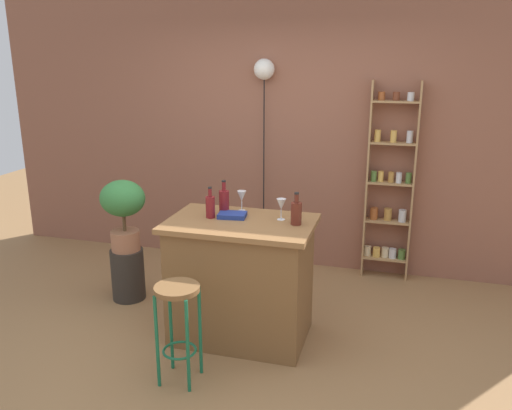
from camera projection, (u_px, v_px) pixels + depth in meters
ground at (230, 355)px, 3.92m from camera, size 12.00×12.00×0.00m
back_wall at (288, 132)px, 5.34m from camera, size 6.40×0.10×2.80m
kitchen_counter at (241, 279)px, 4.07m from camera, size 1.11×0.72×0.96m
bar_stool at (178, 312)px, 3.49m from camera, size 0.30×0.30×0.70m
spice_shelf at (390, 187)px, 5.07m from camera, size 0.45×0.15×1.93m
plant_stool at (128, 274)px, 4.78m from camera, size 0.30×0.30×0.47m
potted_plant at (123, 207)px, 4.60m from camera, size 0.40×0.36×0.64m
bottle_vinegar at (296, 213)px, 3.83m from camera, size 0.08×0.08×0.24m
bottle_spirits_clear at (224, 201)px, 4.09m from camera, size 0.08×0.08×0.27m
bottle_wine_red at (210, 206)px, 3.99m from camera, size 0.07×0.07×0.24m
wine_glass_left at (281, 205)px, 3.93m from camera, size 0.07×0.07×0.16m
wine_glass_center at (242, 197)px, 4.16m from camera, size 0.07×0.07×0.16m
cookbook at (232, 215)px, 4.02m from camera, size 0.23×0.17×0.03m
pendant_globe_light at (264, 73)px, 5.13m from camera, size 0.21×0.21×2.12m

